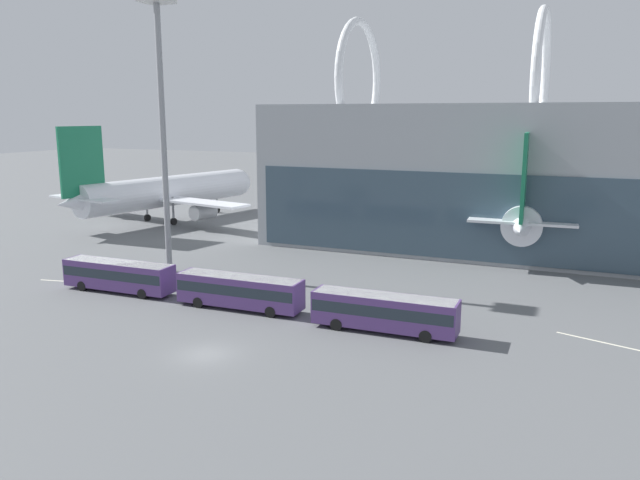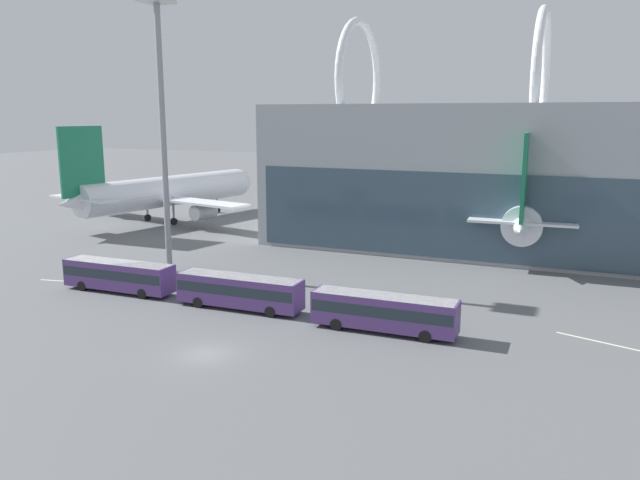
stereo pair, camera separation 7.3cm
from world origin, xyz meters
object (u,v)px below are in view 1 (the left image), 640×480
Objects in this scene: shuttle_bus_0 at (119,274)px; shuttle_bus_2 at (384,310)px; airliner_at_gate_far at (527,209)px; shuttle_bus_1 at (240,290)px; airliner_at_gate_near at (162,192)px; floodlight_mast at (161,94)px.

shuttle_bus_2 is at bearing -2.51° from shuttle_bus_0.
shuttle_bus_1 is (-21.05, -39.04, -3.27)m from airliner_at_gate_far.
airliner_at_gate_near is at bearing 90.99° from airliner_at_gate_far.
shuttle_bus_0 is at bearing -86.86° from floodlight_mast.
floodlight_mast reaches higher than airliner_at_gate_near.
floodlight_mast is (20.89, -26.49, 14.51)m from airliner_at_gate_near.
shuttle_bus_0 is 19.78m from floodlight_mast.
shuttle_bus_1 is at bearing -1.30° from shuttle_bus_0.
shuttle_bus_0 is 0.41× the size of floodlight_mast.
airliner_at_gate_far is at bearing 47.03° from shuttle_bus_0.
airliner_at_gate_near is 3.23× the size of shuttle_bus_0.
shuttle_bus_2 is (27.75, -0.67, 0.00)m from shuttle_bus_0.
floodlight_mast is at bearing -129.61° from airliner_at_gate_near.
shuttle_bus_0 is 1.00× the size of shuttle_bus_1.
shuttle_bus_2 is (49.12, -35.91, -3.22)m from airliner_at_gate_near.
airliner_at_gate_far is at bearing 60.46° from shuttle_bus_1.
shuttle_bus_0 is 27.76m from shuttle_bus_2.
floodlight_mast reaches higher than airliner_at_gate_far.
floodlight_mast is at bearing 160.30° from shuttle_bus_2.
airliner_at_gate_far is 3.18× the size of shuttle_bus_1.
floodlight_mast is (-14.36, 8.79, 17.73)m from shuttle_bus_1.
floodlight_mast is at bearing 92.02° from shuttle_bus_0.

